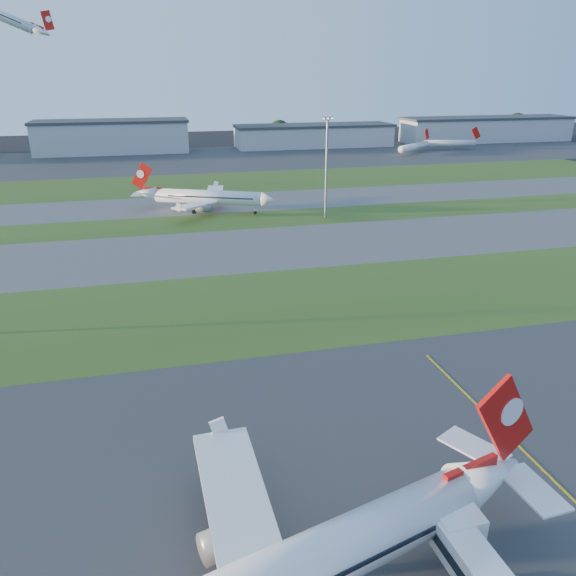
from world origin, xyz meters
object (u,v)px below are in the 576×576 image
object	(u,v)px
mini_jet_far	(450,143)
light_mast_centre	(327,161)
mini_jet_near	(414,147)
airliner_taxiing	(207,197)

from	to	relation	value
mini_jet_far	light_mast_centre	bearing A→B (deg)	-122.60
mini_jet_near	light_mast_centre	size ratio (longest dim) A/B	0.92
airliner_taxiing	light_mast_centre	distance (m)	34.36
mini_jet_far	light_mast_centre	distance (m)	157.01
mini_jet_far	light_mast_centre	world-z (taller)	light_mast_centre
airliner_taxiing	mini_jet_near	world-z (taller)	airliner_taxiing
mini_jet_near	light_mast_centre	world-z (taller)	light_mast_centre
light_mast_centre	airliner_taxiing	bearing A→B (deg)	155.27
mini_jet_near	mini_jet_far	bearing A→B (deg)	-17.23
mini_jet_near	mini_jet_far	world-z (taller)	same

